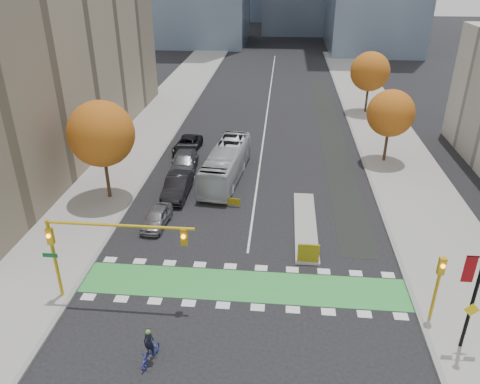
% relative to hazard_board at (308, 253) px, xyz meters
% --- Properties ---
extents(ground, '(300.00, 300.00, 0.00)m').
position_rel_hazard_board_xyz_m(ground, '(-4.00, -4.20, -0.80)').
color(ground, black).
rests_on(ground, ground).
extents(sidewalk_west, '(7.00, 120.00, 0.15)m').
position_rel_hazard_board_xyz_m(sidewalk_west, '(-17.50, 15.80, -0.73)').
color(sidewalk_west, gray).
rests_on(sidewalk_west, ground).
extents(sidewalk_east, '(7.00, 120.00, 0.15)m').
position_rel_hazard_board_xyz_m(sidewalk_east, '(9.50, 15.80, -0.73)').
color(sidewalk_east, gray).
rests_on(sidewalk_east, ground).
extents(curb_west, '(0.30, 120.00, 0.16)m').
position_rel_hazard_board_xyz_m(curb_west, '(-14.00, 15.80, -0.73)').
color(curb_west, gray).
rests_on(curb_west, ground).
extents(curb_east, '(0.30, 120.00, 0.16)m').
position_rel_hazard_board_xyz_m(curb_east, '(6.00, 15.80, -0.73)').
color(curb_east, gray).
rests_on(curb_east, ground).
extents(bike_crossing, '(20.00, 3.00, 0.01)m').
position_rel_hazard_board_xyz_m(bike_crossing, '(-4.00, -2.70, -0.79)').
color(bike_crossing, green).
rests_on(bike_crossing, ground).
extents(centre_line, '(0.15, 70.00, 0.01)m').
position_rel_hazard_board_xyz_m(centre_line, '(-4.00, 35.80, -0.80)').
color(centre_line, silver).
rests_on(centre_line, ground).
extents(bike_lane_paint, '(2.50, 50.00, 0.01)m').
position_rel_hazard_board_xyz_m(bike_lane_paint, '(3.50, 25.80, -0.80)').
color(bike_lane_paint, black).
rests_on(bike_lane_paint, ground).
extents(median_island, '(1.60, 10.00, 0.16)m').
position_rel_hazard_board_xyz_m(median_island, '(0.00, 4.80, -0.72)').
color(median_island, gray).
rests_on(median_island, ground).
extents(hazard_board, '(1.40, 0.12, 1.30)m').
position_rel_hazard_board_xyz_m(hazard_board, '(0.00, 0.00, 0.00)').
color(hazard_board, yellow).
rests_on(hazard_board, median_island).
extents(building_west, '(16.00, 44.00, 25.00)m').
position_rel_hazard_board_xyz_m(building_west, '(-28.00, 17.80, 11.70)').
color(building_west, gray).
rests_on(building_west, ground).
extents(tree_west, '(5.20, 5.20, 8.22)m').
position_rel_hazard_board_xyz_m(tree_west, '(-16.00, 7.80, 4.82)').
color(tree_west, '#332114').
rests_on(tree_west, ground).
extents(tree_east_near, '(4.40, 4.40, 7.08)m').
position_rel_hazard_board_xyz_m(tree_east_near, '(8.00, 17.80, 4.06)').
color(tree_east_near, '#332114').
rests_on(tree_east_near, ground).
extents(tree_east_far, '(4.80, 4.80, 7.65)m').
position_rel_hazard_board_xyz_m(tree_east_far, '(8.50, 33.80, 4.44)').
color(tree_east_far, '#332114').
rests_on(tree_east_far, ground).
extents(traffic_signal_west, '(8.53, 0.56, 5.20)m').
position_rel_hazard_board_xyz_m(traffic_signal_west, '(-11.93, -4.71, 3.23)').
color(traffic_signal_west, '#BF9914').
rests_on(traffic_signal_west, ground).
extents(traffic_signal_east, '(0.35, 0.43, 4.10)m').
position_rel_hazard_board_xyz_m(traffic_signal_east, '(6.50, -4.71, 1.93)').
color(traffic_signal_east, '#BF9914').
rests_on(traffic_signal_east, ground).
extents(banner_lamppost, '(1.65, 0.36, 8.28)m').
position_rel_hazard_board_xyz_m(banner_lamppost, '(7.50, -6.70, 3.81)').
color(banner_lamppost, black).
rests_on(banner_lamppost, ground).
extents(cyclist, '(0.99, 1.85, 2.02)m').
position_rel_hazard_board_xyz_m(cyclist, '(-8.02, -9.02, -0.12)').
color(cyclist, navy).
rests_on(cyclist, ground).
extents(bus, '(3.60, 10.89, 2.98)m').
position_rel_hazard_board_xyz_m(bus, '(-6.84, 12.42, 0.69)').
color(bus, '#B4BABD').
rests_on(bus, ground).
extents(parked_car_a, '(1.88, 4.02, 1.33)m').
position_rel_hazard_board_xyz_m(parked_car_a, '(-11.00, 3.82, -0.14)').
color(parked_car_a, gray).
rests_on(parked_car_a, ground).
extents(parked_car_b, '(1.84, 5.22, 1.72)m').
position_rel_hazard_board_xyz_m(parked_car_b, '(-10.50, 8.82, 0.06)').
color(parked_car_b, black).
rests_on(parked_car_b, ground).
extents(parked_car_c, '(2.74, 5.86, 1.65)m').
position_rel_hazard_board_xyz_m(parked_car_c, '(-10.94, 13.82, 0.03)').
color(parked_car_c, '#535359').
rests_on(parked_car_c, ground).
extents(parked_car_d, '(2.65, 5.10, 1.37)m').
position_rel_hazard_board_xyz_m(parked_car_d, '(-11.61, 18.82, -0.11)').
color(parked_car_d, black).
rests_on(parked_car_d, ground).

